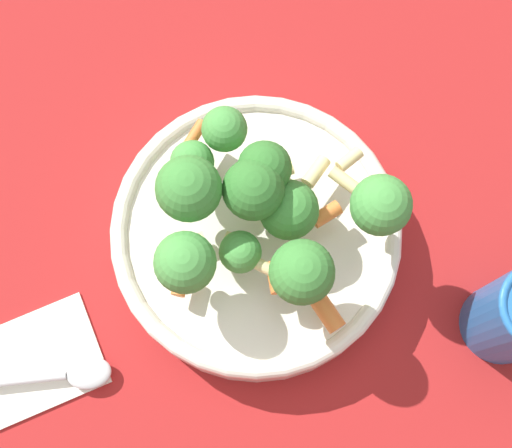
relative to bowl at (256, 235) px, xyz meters
The scene contains 5 objects.
ground_plane 0.03m from the bowl, ahead, with size 3.00×3.00×0.00m, color maroon.
bowl is the anchor object (origin of this frame).
pasta_salad 0.08m from the bowl, 132.21° to the right, with size 0.19×0.18×0.09m.
napkin 0.22m from the bowl, 84.79° to the left, with size 0.10×0.13×0.01m.
spoon 0.20m from the bowl, 89.76° to the left, with size 0.10×0.16×0.01m.
Camera 1 is at (-0.12, 0.08, 0.59)m, focal length 50.00 mm.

